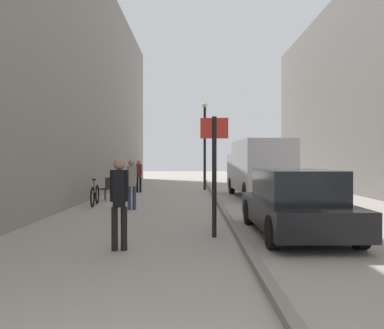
{
  "coord_description": "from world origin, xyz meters",
  "views": [
    {
      "loc": [
        0.58,
        -1.66,
        1.69
      ],
      "look_at": [
        0.55,
        13.91,
        1.47
      ],
      "focal_mm": 36.88,
      "sensor_mm": 36.0,
      "label": 1
    }
  ],
  "objects_px": {
    "delivery_van": "(259,167)",
    "parked_car": "(296,203)",
    "lamp_post": "(206,140)",
    "pedestrian_mid_block": "(120,197)",
    "pedestrian_far_crossing": "(133,181)",
    "cafe_chair_near_window": "(128,182)",
    "cafe_chair_by_doorway": "(108,187)",
    "pedestrian_main_foreground": "(140,174)",
    "street_sign_post": "(215,166)",
    "bicycle_leaning": "(96,195)"
  },
  "relations": [
    {
      "from": "cafe_chair_near_window",
      "to": "street_sign_post",
      "type": "bearing_deg",
      "value": 103.42
    },
    {
      "from": "pedestrian_mid_block",
      "to": "cafe_chair_near_window",
      "type": "relative_size",
      "value": 1.82
    },
    {
      "from": "cafe_chair_near_window",
      "to": "pedestrian_far_crossing",
      "type": "bearing_deg",
      "value": 95.31
    },
    {
      "from": "street_sign_post",
      "to": "bicycle_leaning",
      "type": "distance_m",
      "value": 7.09
    },
    {
      "from": "pedestrian_mid_block",
      "to": "lamp_post",
      "type": "relative_size",
      "value": 0.36
    },
    {
      "from": "street_sign_post",
      "to": "lamp_post",
      "type": "bearing_deg",
      "value": -86.37
    },
    {
      "from": "pedestrian_far_crossing",
      "to": "delivery_van",
      "type": "relative_size",
      "value": 0.3
    },
    {
      "from": "cafe_chair_by_doorway",
      "to": "bicycle_leaning",
      "type": "bearing_deg",
      "value": -154.99
    },
    {
      "from": "pedestrian_mid_block",
      "to": "pedestrian_far_crossing",
      "type": "distance_m",
      "value": 5.84
    },
    {
      "from": "delivery_van",
      "to": "street_sign_post",
      "type": "distance_m",
      "value": 9.03
    },
    {
      "from": "delivery_van",
      "to": "parked_car",
      "type": "height_order",
      "value": "delivery_van"
    },
    {
      "from": "pedestrian_main_foreground",
      "to": "pedestrian_far_crossing",
      "type": "bearing_deg",
      "value": -71.36
    },
    {
      "from": "delivery_van",
      "to": "cafe_chair_near_window",
      "type": "xyz_separation_m",
      "value": [
        -6.06,
        2.01,
        -0.78
      ]
    },
    {
      "from": "delivery_van",
      "to": "lamp_post",
      "type": "xyz_separation_m",
      "value": [
        -2.21,
        4.28,
        1.4
      ]
    },
    {
      "from": "delivery_van",
      "to": "bicycle_leaning",
      "type": "height_order",
      "value": "delivery_van"
    },
    {
      "from": "street_sign_post",
      "to": "cafe_chair_by_doorway",
      "type": "xyz_separation_m",
      "value": [
        -3.92,
        7.42,
        -1.0
      ]
    },
    {
      "from": "delivery_van",
      "to": "bicycle_leaning",
      "type": "distance_m",
      "value": 7.13
    },
    {
      "from": "lamp_post",
      "to": "bicycle_leaning",
      "type": "distance_m",
      "value": 8.69
    },
    {
      "from": "pedestrian_main_foreground",
      "to": "pedestrian_far_crossing",
      "type": "relative_size",
      "value": 0.98
    },
    {
      "from": "lamp_post",
      "to": "cafe_chair_by_doorway",
      "type": "xyz_separation_m",
      "value": [
        -4.13,
        -5.55,
        -2.18
      ]
    },
    {
      "from": "pedestrian_far_crossing",
      "to": "street_sign_post",
      "type": "bearing_deg",
      "value": 95.8
    },
    {
      "from": "parked_car",
      "to": "cafe_chair_by_doorway",
      "type": "height_order",
      "value": "parked_car"
    },
    {
      "from": "pedestrian_far_crossing",
      "to": "street_sign_post",
      "type": "distance_m",
      "value": 5.23
    },
    {
      "from": "lamp_post",
      "to": "bicycle_leaning",
      "type": "bearing_deg",
      "value": -120.2
    },
    {
      "from": "pedestrian_main_foreground",
      "to": "pedestrian_mid_block",
      "type": "height_order",
      "value": "pedestrian_mid_block"
    },
    {
      "from": "pedestrian_mid_block",
      "to": "street_sign_post",
      "type": "xyz_separation_m",
      "value": [
        1.82,
        1.24,
        0.56
      ]
    },
    {
      "from": "pedestrian_mid_block",
      "to": "delivery_van",
      "type": "distance_m",
      "value": 10.81
    },
    {
      "from": "pedestrian_main_foreground",
      "to": "parked_car",
      "type": "height_order",
      "value": "pedestrian_main_foreground"
    },
    {
      "from": "lamp_post",
      "to": "cafe_chair_near_window",
      "type": "relative_size",
      "value": 5.06
    },
    {
      "from": "pedestrian_main_foreground",
      "to": "street_sign_post",
      "type": "bearing_deg",
      "value": -61.51
    },
    {
      "from": "parked_car",
      "to": "street_sign_post",
      "type": "height_order",
      "value": "street_sign_post"
    },
    {
      "from": "pedestrian_mid_block",
      "to": "cafe_chair_near_window",
      "type": "height_order",
      "value": "pedestrian_mid_block"
    },
    {
      "from": "parked_car",
      "to": "lamp_post",
      "type": "xyz_separation_m",
      "value": [
        -1.61,
        12.69,
        2.01
      ]
    },
    {
      "from": "street_sign_post",
      "to": "cafe_chair_near_window",
      "type": "height_order",
      "value": "street_sign_post"
    },
    {
      "from": "pedestrian_main_foreground",
      "to": "cafe_chair_near_window",
      "type": "height_order",
      "value": "pedestrian_main_foreground"
    },
    {
      "from": "parked_car",
      "to": "cafe_chair_by_doorway",
      "type": "relative_size",
      "value": 4.49
    },
    {
      "from": "street_sign_post",
      "to": "cafe_chair_by_doorway",
      "type": "relative_size",
      "value": 2.77
    },
    {
      "from": "pedestrian_main_foreground",
      "to": "lamp_post",
      "type": "bearing_deg",
      "value": 38.94
    },
    {
      "from": "delivery_van",
      "to": "cafe_chair_by_doorway",
      "type": "height_order",
      "value": "delivery_van"
    },
    {
      "from": "lamp_post",
      "to": "bicycle_leaning",
      "type": "height_order",
      "value": "lamp_post"
    },
    {
      "from": "pedestrian_main_foreground",
      "to": "pedestrian_mid_block",
      "type": "xyz_separation_m",
      "value": [
        1.34,
        -12.56,
        0.04
      ]
    },
    {
      "from": "pedestrian_main_foreground",
      "to": "delivery_van",
      "type": "height_order",
      "value": "delivery_van"
    },
    {
      "from": "lamp_post",
      "to": "bicycle_leaning",
      "type": "relative_size",
      "value": 2.69
    },
    {
      "from": "cafe_chair_near_window",
      "to": "delivery_van",
      "type": "bearing_deg",
      "value": 156.34
    },
    {
      "from": "delivery_van",
      "to": "pedestrian_far_crossing",
      "type": "bearing_deg",
      "value": -142.75
    },
    {
      "from": "pedestrian_far_crossing",
      "to": "street_sign_post",
      "type": "xyz_separation_m",
      "value": [
        2.48,
        -4.57,
        0.58
      ]
    },
    {
      "from": "lamp_post",
      "to": "cafe_chair_by_doorway",
      "type": "bearing_deg",
      "value": -126.67
    },
    {
      "from": "street_sign_post",
      "to": "lamp_post",
      "type": "distance_m",
      "value": 13.03
    },
    {
      "from": "pedestrian_main_foreground",
      "to": "cafe_chair_by_doorway",
      "type": "relative_size",
      "value": 1.74
    },
    {
      "from": "pedestrian_mid_block",
      "to": "pedestrian_far_crossing",
      "type": "height_order",
      "value": "pedestrian_mid_block"
    }
  ]
}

